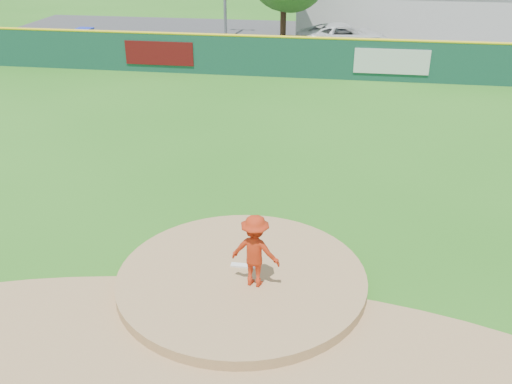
% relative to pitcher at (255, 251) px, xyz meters
% --- Properties ---
extents(ground, '(120.00, 120.00, 0.00)m').
position_rel_pitcher_xyz_m(ground, '(-0.35, 0.31, -1.06)').
color(ground, '#286B19').
rests_on(ground, ground).
extents(pitchers_mound, '(5.50, 5.50, 0.50)m').
position_rel_pitcher_xyz_m(pitchers_mound, '(-0.35, 0.31, -1.06)').
color(pitchers_mound, '#9E774C').
rests_on(pitchers_mound, ground).
extents(pitching_rubber, '(0.60, 0.15, 0.04)m').
position_rel_pitcher_xyz_m(pitching_rubber, '(-0.35, 0.61, -0.79)').
color(pitching_rubber, white).
rests_on(pitching_rubber, pitchers_mound).
extents(infield_dirt_arc, '(15.40, 15.40, 0.01)m').
position_rel_pitcher_xyz_m(infield_dirt_arc, '(-0.35, -2.69, -1.06)').
color(infield_dirt_arc, '#9E774C').
rests_on(infield_dirt_arc, ground).
extents(parking_lot, '(44.00, 16.00, 0.02)m').
position_rel_pitcher_xyz_m(parking_lot, '(-0.35, 27.31, -1.05)').
color(parking_lot, '#38383A').
rests_on(parking_lot, ground).
extents(pitcher, '(1.14, 0.77, 1.63)m').
position_rel_pitcher_xyz_m(pitcher, '(0.00, 0.00, 0.00)').
color(pitcher, '#B2290F').
rests_on(pitcher, pitchers_mound).
extents(van, '(6.11, 4.11, 1.56)m').
position_rel_pitcher_xyz_m(van, '(1.35, 25.32, -0.27)').
color(van, silver).
rests_on(van, parking_lot).
extents(pool_building_grp, '(15.20, 8.20, 3.31)m').
position_rel_pitcher_xyz_m(pool_building_grp, '(5.65, 32.30, 0.60)').
color(pool_building_grp, silver).
rests_on(pool_building_grp, ground).
extents(fence_banners, '(15.30, 0.04, 1.20)m').
position_rel_pitcher_xyz_m(fence_banners, '(-2.08, 18.23, -0.06)').
color(fence_banners, '#570C0D').
rests_on(fence_banners, ground).
extents(playground_slide, '(0.90, 2.54, 1.40)m').
position_rel_pitcher_xyz_m(playground_slide, '(-13.80, 22.21, -0.35)').
color(playground_slide, '#1727C4').
rests_on(playground_slide, ground).
extents(outfield_fence, '(40.00, 0.14, 2.07)m').
position_rel_pitcher_xyz_m(outfield_fence, '(-0.35, 18.31, 0.02)').
color(outfield_fence, '#144234').
rests_on(outfield_fence, ground).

